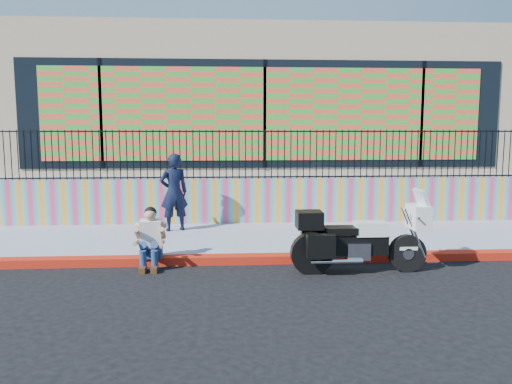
{
  "coord_description": "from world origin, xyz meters",
  "views": [
    {
      "loc": [
        -1.07,
        -8.99,
        2.46
      ],
      "look_at": [
        -0.41,
        1.2,
        1.17
      ],
      "focal_mm": 35.0,
      "sensor_mm": 36.0,
      "label": 1
    }
  ],
  "objects": [
    {
      "name": "ground",
      "position": [
        0.0,
        0.0,
        0.0
      ],
      "size": [
        90.0,
        90.0,
        0.0
      ],
      "primitive_type": "plane",
      "color": "black",
      "rests_on": "ground"
    },
    {
      "name": "red_curb",
      "position": [
        0.0,
        0.0,
        0.07
      ],
      "size": [
        16.0,
        0.3,
        0.15
      ],
      "primitive_type": "cube",
      "color": "#A01E0B",
      "rests_on": "ground"
    },
    {
      "name": "sidewalk",
      "position": [
        0.0,
        1.65,
        0.07
      ],
      "size": [
        16.0,
        3.0,
        0.15
      ],
      "primitive_type": "cube",
      "color": "#969CB5",
      "rests_on": "ground"
    },
    {
      "name": "mural_wall",
      "position": [
        0.0,
        3.25,
        0.7
      ],
      "size": [
        16.0,
        0.2,
        1.1
      ],
      "primitive_type": "cube",
      "color": "#DF3A68",
      "rests_on": "sidewalk"
    },
    {
      "name": "metal_fence",
      "position": [
        0.0,
        3.25,
        1.85
      ],
      "size": [
        15.8,
        0.04,
        1.2
      ],
      "primitive_type": null,
      "color": "black",
      "rests_on": "mural_wall"
    },
    {
      "name": "elevated_platform",
      "position": [
        0.0,
        8.35,
        0.62
      ],
      "size": [
        16.0,
        10.0,
        1.25
      ],
      "primitive_type": "cube",
      "color": "#969CB5",
      "rests_on": "ground"
    },
    {
      "name": "storefront_building",
      "position": [
        0.0,
        8.13,
        3.25
      ],
      "size": [
        14.0,
        8.06,
        4.0
      ],
      "color": "tan",
      "rests_on": "elevated_platform"
    },
    {
      "name": "police_motorcycle",
      "position": [
        1.21,
        -0.73,
        0.61
      ],
      "size": [
        2.32,
        0.77,
        1.45
      ],
      "color": "black",
      "rests_on": "ground"
    },
    {
      "name": "police_officer",
      "position": [
        -2.22,
        2.38,
        1.03
      ],
      "size": [
        0.75,
        0.62,
        1.77
      ],
      "primitive_type": "imported",
      "rotation": [
        0.0,
        0.0,
        3.49
      ],
      "color": "black",
      "rests_on": "sidewalk"
    },
    {
      "name": "seated_man",
      "position": [
        -2.39,
        -0.24,
        0.45
      ],
      "size": [
        0.54,
        0.71,
        1.06
      ],
      "color": "navy",
      "rests_on": "ground"
    }
  ]
}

